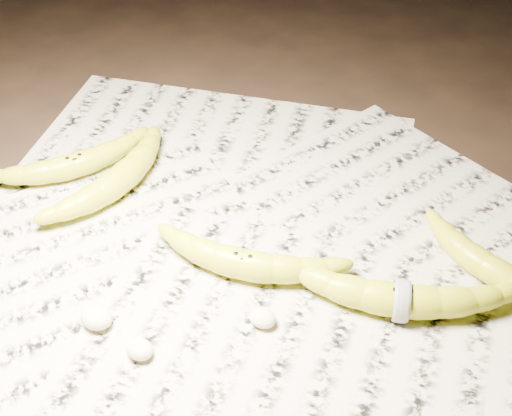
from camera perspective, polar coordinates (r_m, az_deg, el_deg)
The scene contains 11 objects.
ground at distance 0.90m, azimuth 0.71°, elevation -3.56°, with size 3.00×3.00×0.00m, color black.
newspaper_patch at distance 0.88m, azimuth 0.67°, elevation -4.35°, with size 0.90×0.70×0.01m, color #BAB3A0.
banana_left_a at distance 1.03m, azimuth -14.32°, elevation 3.50°, with size 0.21×0.06×0.04m, color gold, non-canonical shape.
banana_left_b at distance 0.99m, azimuth -10.91°, elevation 2.38°, with size 0.21×0.06×0.04m, color gold, non-canonical shape.
banana_center at distance 0.85m, azimuth -0.99°, elevation -4.36°, with size 0.21×0.06×0.04m, color gold, non-canonical shape.
banana_taped at distance 0.83m, azimuth 11.54°, elevation -7.10°, with size 0.24×0.07×0.04m, color gold, non-canonical shape.
banana_upper_a at distance 0.89m, azimuth 17.96°, elevation -4.29°, with size 0.18×0.06×0.04m, color gold, non-canonical shape.
measuring_tape at distance 0.83m, azimuth 11.54°, elevation -7.10°, with size 0.05×0.05×0.00m, color white.
flesh_chunk_a at distance 0.83m, azimuth -12.67°, elevation -8.37°, with size 0.04×0.03×0.02m, color beige.
flesh_chunk_b at distance 0.79m, azimuth -9.33°, elevation -10.92°, with size 0.03×0.03×0.02m, color beige.
flesh_chunk_c at distance 0.81m, azimuth 0.52°, elevation -8.59°, with size 0.03×0.03×0.02m, color beige.
Camera 1 is at (0.34, -0.55, 0.63)m, focal length 50.00 mm.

